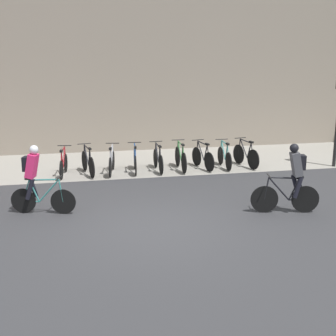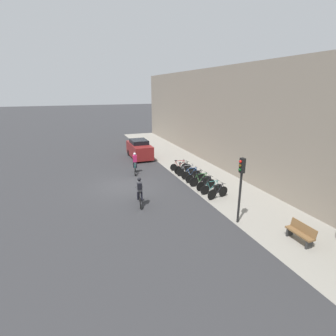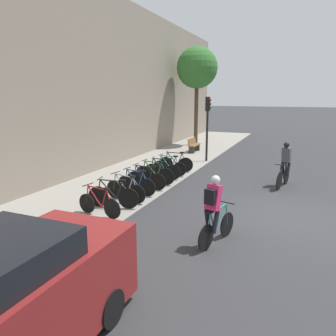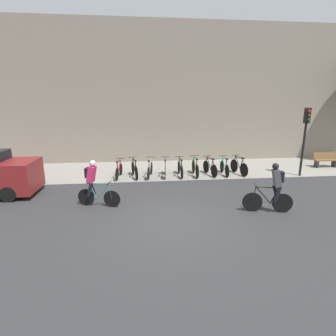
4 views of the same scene
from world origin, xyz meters
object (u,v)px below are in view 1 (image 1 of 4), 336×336
cyclist_grey (293,177)px  parked_bike_6 (203,157)px  parked_bike_2 (112,162)px  cyclist_pink (35,177)px  parked_bike_0 (63,164)px  parked_bike_5 (181,158)px  parked_bike_1 (88,162)px  parked_bike_3 (135,161)px  parked_bike_8 (246,155)px  parked_bike_4 (158,160)px  parked_bike_7 (224,157)px

cyclist_grey → parked_bike_6: cyclist_grey is taller
parked_bike_2 → cyclist_pink: bearing=-120.7°
parked_bike_0 → parked_bike_5: bearing=0.0°
parked_bike_1 → parked_bike_3: (1.59, 0.00, -0.01)m
parked_bike_0 → parked_bike_8: size_ratio=0.98×
cyclist_grey → parked_bike_5: bearing=109.3°
parked_bike_1 → parked_bike_8: (5.58, 0.00, 0.00)m
parked_bike_0 → parked_bike_4: bearing=0.0°
cyclist_grey → parked_bike_7: bearing=91.7°
parked_bike_6 → parked_bike_8: bearing=0.0°
parked_bike_0 → parked_bike_6: 4.79m
parked_bike_5 → cyclist_grey: bearing=-70.7°
parked_bike_1 → parked_bike_0: bearing=-179.9°
parked_bike_0 → parked_bike_5: 3.99m
cyclist_pink → cyclist_grey: bearing=-11.1°
parked_bike_0 → parked_bike_7: size_ratio=0.98×
parked_bike_4 → parked_bike_7: bearing=0.0°
parked_bike_7 → cyclist_pink: bearing=-149.0°
parked_bike_2 → parked_bike_5: bearing=0.0°
parked_bike_3 → parked_bike_4: size_ratio=0.96×
parked_bike_0 → parked_bike_7: (5.58, 0.00, 0.01)m
cyclist_pink → parked_bike_1: size_ratio=1.04×
cyclist_pink → parked_bike_3: 4.82m
parked_bike_6 → parked_bike_8: 1.59m
parked_bike_2 → parked_bike_3: 0.80m
cyclist_grey → parked_bike_5: cyclist_grey is taller
parked_bike_6 → parked_bike_8: parked_bike_8 is taller
cyclist_grey → parked_bike_1: size_ratio=1.06×
cyclist_pink → parked_bike_3: (3.01, 3.73, -0.55)m
parked_bike_4 → parked_bike_7: size_ratio=1.03×
parked_bike_5 → parked_bike_7: size_ratio=1.08×
cyclist_pink → cyclist_grey: size_ratio=0.98×
cyclist_grey → parked_bike_7: 5.00m
cyclist_grey → cyclist_pink: bearing=168.9°
parked_bike_7 → parked_bike_8: 0.80m
parked_bike_6 → parked_bike_7: (0.80, -0.00, -0.01)m
parked_bike_1 → parked_bike_4: 2.39m
parked_bike_5 → parked_bike_2: bearing=-180.0°
cyclist_grey → parked_bike_8: bearing=82.5°
parked_bike_4 → parked_bike_6: parked_bike_6 is taller
parked_bike_1 → parked_bike_5: (3.19, -0.00, 0.01)m
parked_bike_4 → parked_bike_6: size_ratio=1.05×
cyclist_grey → parked_bike_7: (-0.14, 4.96, -0.55)m
parked_bike_1 → parked_bike_8: bearing=0.0°
parked_bike_0 → cyclist_pink: bearing=-99.4°
parked_bike_0 → parked_bike_3: (2.39, 0.00, 0.01)m
cyclist_grey → parked_bike_5: (-1.74, 4.96, -0.53)m
parked_bike_0 → parked_bike_8: (6.38, 0.00, 0.03)m
cyclist_grey → parked_bike_5: 5.29m
parked_bike_1 → parked_bike_2: 0.80m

